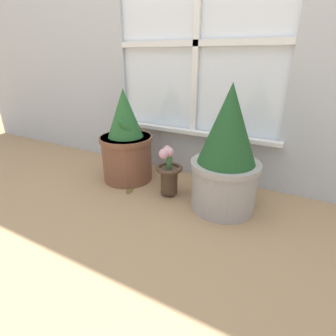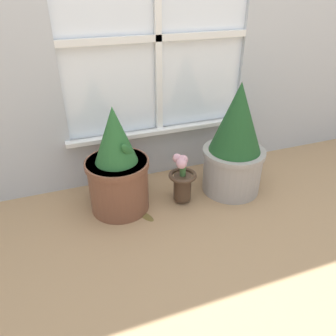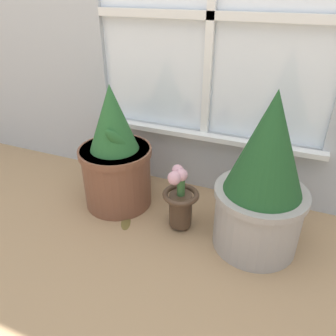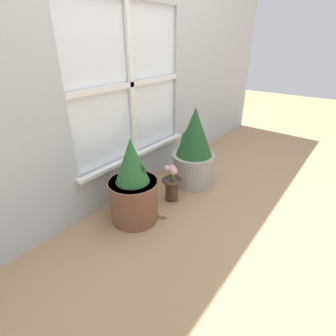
# 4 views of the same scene
# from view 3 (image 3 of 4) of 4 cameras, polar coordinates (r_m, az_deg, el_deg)

# --- Properties ---
(ground_plane) EXTENTS (10.00, 10.00, 0.00)m
(ground_plane) POSITION_cam_3_polar(r_m,az_deg,el_deg) (1.42, -0.36, -13.21)
(ground_plane) COLOR tan
(potted_plant_left) EXTENTS (0.34, 0.34, 0.60)m
(potted_plant_left) POSITION_cam_3_polar(r_m,az_deg,el_deg) (1.54, -9.12, 1.81)
(potted_plant_left) COLOR brown
(potted_plant_left) RESTS_ON ground_plane
(potted_plant_right) EXTENTS (0.36, 0.36, 0.66)m
(potted_plant_right) POSITION_cam_3_polar(r_m,az_deg,el_deg) (1.29, 16.23, -2.33)
(potted_plant_right) COLOR #9E9993
(potted_plant_right) RESTS_ON ground_plane
(flower_vase) EXTENTS (0.16, 0.16, 0.30)m
(flower_vase) POSITION_cam_3_polar(r_m,az_deg,el_deg) (1.42, 2.12, -5.53)
(flower_vase) COLOR #473323
(flower_vase) RESTS_ON ground_plane
(fallen_leaf) EXTENTS (0.08, 0.12, 0.01)m
(fallen_leaf) POSITION_cam_3_polar(r_m,az_deg,el_deg) (1.53, -7.37, -9.28)
(fallen_leaf) COLOR brown
(fallen_leaf) RESTS_ON ground_plane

